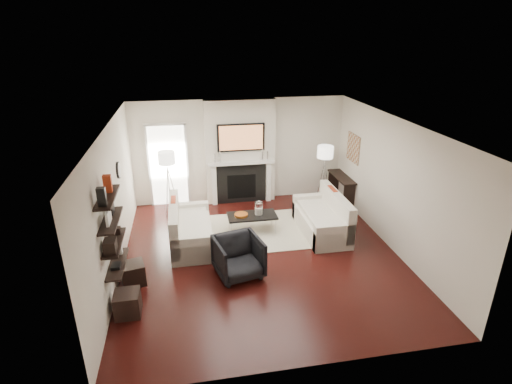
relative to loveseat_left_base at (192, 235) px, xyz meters
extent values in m
plane|color=black|center=(1.38, -0.72, -0.21)|extent=(6.00, 6.00, 0.00)
plane|color=white|center=(1.38, -0.72, 2.49)|extent=(6.00, 6.00, 0.00)
plane|color=silver|center=(1.38, 2.28, 1.14)|extent=(5.50, 0.00, 5.50)
plane|color=silver|center=(1.38, -3.72, 1.14)|extent=(5.50, 0.00, 5.50)
plane|color=silver|center=(-1.37, -0.72, 1.14)|extent=(0.00, 6.00, 6.00)
plane|color=silver|center=(4.13, -0.72, 1.14)|extent=(0.00, 6.00, 6.00)
cube|color=silver|center=(1.38, 2.15, 1.14)|extent=(1.80, 0.25, 2.70)
cube|color=black|center=(1.38, 2.02, 0.31)|extent=(1.30, 0.02, 1.04)
cube|color=black|center=(1.38, 2.01, 0.24)|extent=(0.75, 0.02, 0.65)
cube|color=white|center=(0.66, 1.99, 0.34)|extent=(0.12, 0.08, 1.10)
cube|color=white|center=(2.10, 1.99, 0.34)|extent=(0.12, 0.08, 1.10)
cube|color=white|center=(1.38, 1.97, 0.91)|extent=(1.70, 0.18, 0.07)
cube|color=black|center=(1.38, 1.99, 1.57)|extent=(1.20, 0.06, 0.70)
cube|color=#BF723F|center=(1.38, 1.96, 1.57)|extent=(1.10, 0.00, 0.62)
cylinder|color=silver|center=(0.83, 1.98, 1.09)|extent=(0.04, 0.04, 0.30)
cylinder|color=silver|center=(0.70, 1.98, 1.06)|extent=(0.04, 0.04, 0.24)
cylinder|color=silver|center=(1.93, 1.98, 1.09)|extent=(0.04, 0.04, 0.30)
cylinder|color=silver|center=(2.06, 1.98, 1.06)|extent=(0.04, 0.04, 0.24)
cube|color=white|center=(-0.47, 2.26, 0.84)|extent=(0.90, 0.02, 2.10)
cube|color=white|center=(-0.95, 2.24, 0.84)|extent=(0.06, 0.06, 2.16)
cube|color=white|center=(0.01, 2.24, 0.84)|extent=(0.06, 0.06, 2.16)
cube|color=white|center=(-0.47, 2.24, 1.92)|extent=(1.02, 0.06, 0.06)
cube|color=beige|center=(1.45, 0.31, -0.20)|extent=(2.60, 2.00, 0.01)
cube|color=silver|center=(0.00, 0.00, 0.00)|extent=(0.85, 1.80, 0.42)
cube|color=silver|center=(-0.33, 0.00, 0.32)|extent=(0.18, 1.80, 0.80)
cube|color=silver|center=(0.00, -0.81, 0.09)|extent=(0.85, 0.18, 0.60)
cube|color=silver|center=(0.00, 0.81, 0.09)|extent=(0.85, 0.18, 0.60)
cube|color=silver|center=(0.05, 0.00, 0.26)|extent=(0.63, 1.44, 0.10)
cube|color=#9C2D13|center=(-0.33, 0.30, 0.52)|extent=(0.10, 0.42, 0.42)
cube|color=black|center=(-0.33, -0.30, 0.51)|extent=(0.10, 0.40, 0.40)
cube|color=silver|center=(2.90, -0.01, 0.00)|extent=(0.85, 1.80, 0.42)
cube|color=silver|center=(3.23, -0.01, 0.32)|extent=(0.18, 1.80, 0.80)
cube|color=silver|center=(2.90, -0.82, 0.09)|extent=(0.85, 0.18, 0.60)
cube|color=silver|center=(2.90, 0.80, 0.09)|extent=(0.85, 0.18, 0.60)
cube|color=silver|center=(2.85, -0.01, 0.26)|extent=(0.63, 1.44, 0.10)
cube|color=#9C2D13|center=(3.23, 0.29, 0.52)|extent=(0.10, 0.42, 0.42)
cube|color=black|center=(3.23, -0.31, 0.51)|extent=(0.10, 0.40, 0.40)
cube|color=black|center=(1.37, 0.30, 0.19)|extent=(1.10, 0.55, 0.04)
cylinder|color=silver|center=(0.87, 0.08, -0.02)|extent=(0.02, 0.02, 0.38)
cylinder|color=silver|center=(1.87, 0.08, -0.02)|extent=(0.02, 0.02, 0.38)
cylinder|color=silver|center=(0.87, 0.52, -0.02)|extent=(0.02, 0.02, 0.38)
cylinder|color=silver|center=(1.87, 0.52, -0.02)|extent=(0.02, 0.02, 0.38)
cylinder|color=white|center=(1.52, 0.30, 0.35)|extent=(0.18, 0.18, 0.32)
cylinder|color=white|center=(1.52, 0.30, 0.29)|extent=(0.11, 0.11, 0.17)
cylinder|color=#B35F1D|center=(1.12, 0.30, 0.24)|extent=(0.30, 0.30, 0.05)
imported|color=black|center=(0.83, -1.36, 0.21)|extent=(0.96, 0.93, 0.84)
cylinder|color=silver|center=(-0.47, 1.66, 0.39)|extent=(0.02, 0.02, 1.20)
cylinder|color=white|center=(-0.47, 1.66, 1.24)|extent=(0.40, 0.40, 0.30)
cylinder|color=silver|center=(-0.36, 1.66, 0.39)|extent=(0.25, 0.02, 1.23)
cylinder|color=silver|center=(-0.52, 1.76, 0.39)|extent=(0.14, 0.22, 1.23)
cylinder|color=silver|center=(-0.52, 1.57, 0.39)|extent=(0.14, 0.22, 1.23)
cylinder|color=silver|center=(3.43, 1.45, 0.39)|extent=(0.02, 0.02, 1.20)
cylinder|color=white|center=(3.43, 1.45, 1.24)|extent=(0.40, 0.40, 0.30)
cylinder|color=silver|center=(3.54, 1.45, 0.39)|extent=(0.25, 0.02, 1.23)
cylinder|color=silver|center=(3.38, 1.55, 0.39)|extent=(0.14, 0.22, 1.23)
cylinder|color=silver|center=(3.38, 1.36, 0.39)|extent=(0.14, 0.22, 1.23)
cube|color=black|center=(3.95, 1.51, 0.52)|extent=(0.35, 1.20, 0.04)
cube|color=black|center=(3.95, 0.96, 0.14)|extent=(0.30, 0.04, 0.71)
cube|color=black|center=(3.95, 2.06, 0.14)|extent=(0.30, 0.04, 0.71)
cube|color=#99724C|center=(4.11, 1.33, 1.34)|extent=(0.03, 0.70, 0.70)
cube|color=black|center=(-1.24, -1.72, 0.49)|extent=(0.25, 1.00, 0.03)
cube|color=black|center=(-1.24, -1.72, 0.89)|extent=(0.25, 1.00, 0.04)
cube|color=black|center=(-1.24, -1.72, 1.29)|extent=(0.25, 1.00, 0.04)
cube|color=black|center=(-1.24, -1.72, 1.69)|extent=(0.25, 1.00, 0.04)
cube|color=black|center=(-1.24, -2.09, 1.85)|extent=(0.12, 0.10, 0.28)
cube|color=#9C2D13|center=(-1.24, -1.55, 1.85)|extent=(0.12, 0.10, 0.28)
cube|color=white|center=(-1.24, -1.85, 1.42)|extent=(0.04, 0.30, 0.22)
cube|color=black|center=(-1.24, -1.49, 1.40)|extent=(0.04, 0.22, 0.18)
cube|color=black|center=(-1.24, -2.04, 1.01)|extent=(0.18, 0.25, 0.20)
cube|color=black|center=(-1.24, -1.46, 0.97)|extent=(0.15, 0.12, 0.12)
cube|color=black|center=(-1.24, -1.85, 0.53)|extent=(0.14, 0.20, 0.05)
cube|color=white|center=(-1.24, -1.41, 0.60)|extent=(0.10, 0.10, 0.18)
cylinder|color=black|center=(-1.35, 0.18, 1.49)|extent=(0.04, 0.34, 0.34)
cylinder|color=white|center=(-1.32, 0.18, 1.49)|extent=(0.01, 0.29, 0.29)
cube|color=black|center=(-1.09, -1.28, -0.01)|extent=(0.48, 0.48, 0.40)
cube|color=black|center=(-1.09, -2.14, -0.01)|extent=(0.40, 0.40, 0.40)
camera|label=1|loc=(0.01, -7.69, 4.08)|focal=28.00mm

